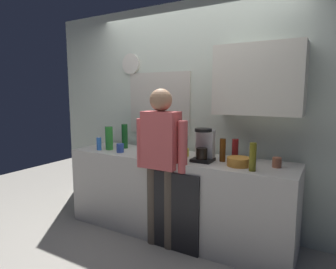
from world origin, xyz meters
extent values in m
plane|color=#9E998E|center=(0.00, 0.00, 0.00)|extent=(8.00, 8.00, 0.00)
cube|color=beige|center=(0.00, 0.30, 0.44)|extent=(2.51, 0.64, 0.88)
cube|color=black|center=(0.15, -0.03, 0.40)|extent=(0.56, 0.02, 0.79)
cube|color=silver|center=(0.00, 0.73, 1.30)|extent=(4.11, 0.10, 2.60)
cube|color=beige|center=(-0.44, 0.67, 1.43)|extent=(0.86, 0.02, 0.76)
cube|color=#8CA5C6|center=(-0.44, 0.67, 1.43)|extent=(0.80, 0.02, 0.70)
cube|color=silver|center=(0.80, 0.52, 1.68)|extent=(0.84, 0.32, 0.68)
cylinder|color=silver|center=(-0.85, 0.66, 1.93)|extent=(0.26, 0.03, 0.26)
cube|color=black|center=(0.36, 0.22, 0.90)|extent=(0.20, 0.20, 0.03)
cube|color=silver|center=(0.36, 0.28, 1.05)|extent=(0.18, 0.08, 0.28)
cylinder|color=black|center=(0.36, 0.19, 0.97)|extent=(0.11, 0.11, 0.11)
cylinder|color=black|center=(0.36, 0.22, 1.20)|extent=(0.17, 0.17, 0.03)
cylinder|color=olive|center=(0.87, 0.10, 1.01)|extent=(0.06, 0.06, 0.25)
cylinder|color=#2D8C33|center=(-0.86, 0.21, 1.02)|extent=(0.09, 0.09, 0.28)
cylinder|color=#195923|center=(-0.76, 0.38, 1.03)|extent=(0.07, 0.07, 0.30)
cylinder|color=maroon|center=(0.62, 0.40, 0.99)|extent=(0.06, 0.06, 0.22)
cylinder|color=brown|center=(0.53, 0.31, 1.00)|extent=(0.06, 0.06, 0.23)
cylinder|color=#B26647|center=(1.04, 0.33, 0.93)|extent=(0.08, 0.08, 0.09)
cylinder|color=yellow|center=(0.10, 0.34, 0.92)|extent=(0.07, 0.07, 0.08)
cylinder|color=#3351B2|center=(-0.64, 0.15, 0.93)|extent=(0.08, 0.08, 0.10)
cylinder|color=orange|center=(0.72, 0.21, 0.92)|extent=(0.22, 0.22, 0.08)
cylinder|color=#9E5638|center=(0.03, 0.15, 0.93)|extent=(0.10, 0.10, 0.09)
sphere|color=#2D7233|center=(0.03, 0.15, 1.04)|extent=(0.15, 0.15, 0.15)
cylinder|color=blue|center=(-0.95, 0.13, 0.96)|extent=(0.06, 0.06, 0.15)
cone|color=white|center=(-0.95, 0.13, 1.05)|extent=(0.02, 0.02, 0.03)
cylinder|color=silver|center=(-0.15, 0.36, 0.97)|extent=(0.14, 0.14, 0.17)
cylinder|color=brown|center=(-0.10, 0.00, 0.41)|extent=(0.12, 0.12, 0.82)
cylinder|color=brown|center=(0.10, 0.00, 0.41)|extent=(0.12, 0.12, 0.82)
cube|color=#D85959|center=(0.00, 0.00, 1.10)|extent=(0.36, 0.20, 0.56)
sphere|color=#A57A59|center=(0.00, 0.00, 1.49)|extent=(0.22, 0.22, 0.22)
cylinder|color=#D85959|center=(-0.24, 0.00, 1.05)|extent=(0.09, 0.09, 0.50)
cylinder|color=#D85959|center=(0.24, 0.00, 1.05)|extent=(0.09, 0.09, 0.50)
camera|label=1|loc=(1.44, -2.37, 1.55)|focal=30.51mm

